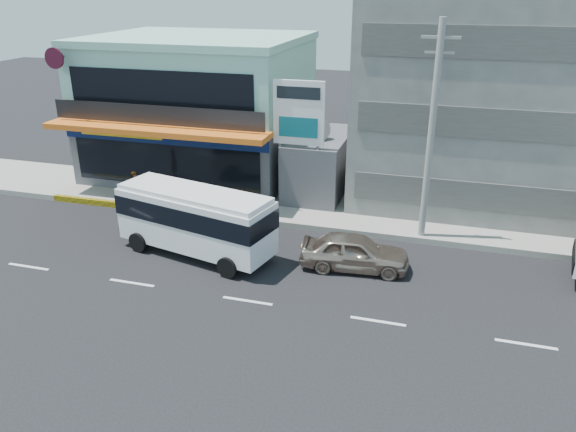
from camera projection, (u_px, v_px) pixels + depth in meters
The scene contains 11 objects.
ground at pixel (248, 301), 21.51m from camera, with size 120.00×120.00×0.00m, color black.
sidewalk at pixel (404, 219), 28.58m from camera, with size 70.00×5.00×0.30m, color gray.
shop_building at pixel (201, 110), 34.36m from camera, with size 12.40×11.70×8.00m.
concrete_building at pixel (520, 70), 29.51m from camera, with size 16.00×12.00×14.00m, color gray.
gap_structure at pixel (320, 166), 31.46m from camera, with size 3.00×6.00×3.50m, color #3E3F43.
satellite_dish at pixel (316, 139), 29.86m from camera, with size 1.50×1.50×0.15m, color slate.
billboard at pixel (299, 120), 27.88m from camera, with size 2.60×0.18×6.90m.
utility_pole_near at pixel (431, 134), 24.52m from camera, with size 1.60×0.30×10.00m.
minibus at pixel (195, 217), 24.55m from camera, with size 7.53×3.89×3.01m.
sedan at pixel (355, 252), 23.67m from camera, with size 1.84×4.57×1.56m, color tan.
motorcycle_rider at pixel (138, 199), 29.45m from camera, with size 1.83×0.86×2.26m.
Camera 1 is at (6.67, -17.40, 11.35)m, focal length 35.00 mm.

